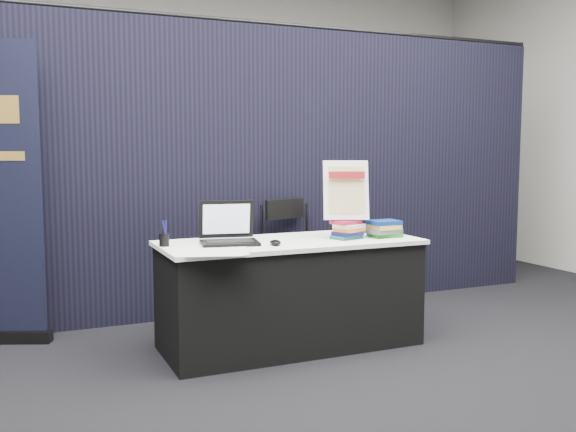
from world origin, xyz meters
The scene contains 14 objects.
floor centered at (0.00, 0.00, 0.00)m, with size 8.00×8.00×0.00m, color black.
wall_back centered at (0.00, 4.00, 1.75)m, with size 8.00×0.02×3.50m, color #B6B4AC.
drape_partition centered at (0.00, 1.60, 1.20)m, with size 6.00×0.08×2.40m, color black.
display_table centered at (0.00, 0.55, 0.38)m, with size 1.80×0.75×0.75m.
laptop centered at (-0.44, 0.59, 0.82)m, with size 0.42×0.37×0.28m.
mouse centered at (-0.18, 0.38, 0.77)m, with size 0.07×0.12×0.04m, color black.
brochure_left centered at (-0.61, 0.22, 0.75)m, with size 0.34×0.24×0.00m, color white.
brochure_mid centered at (-0.65, 0.22, 0.75)m, with size 0.34×0.24×0.00m, color white.
brochure_right centered at (-0.53, 0.38, 0.75)m, with size 0.29×0.21×0.00m, color white.
pen_cup centered at (-0.86, 0.63, 0.79)m, with size 0.07×0.07×0.08m, color black.
book_stack_tall centered at (0.41, 0.47, 0.81)m, with size 0.23×0.20×0.13m.
book_stack_short centered at (0.69, 0.43, 0.81)m, with size 0.22×0.17×0.12m.
info_sign centered at (0.41, 0.50, 1.09)m, with size 0.34×0.23×0.43m.
stacking_chair centered at (0.34, 1.26, 0.54)m, with size 0.56×0.57×0.96m.
Camera 1 is at (-1.78, -3.47, 1.38)m, focal length 40.00 mm.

